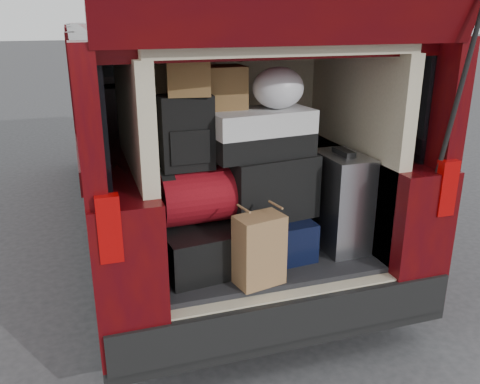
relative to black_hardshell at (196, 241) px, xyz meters
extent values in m
plane|color=#323234|center=(0.37, -0.17, -0.67)|extent=(80.00, 80.00, 0.00)
cylinder|color=black|center=(-0.45, 0.23, -0.35)|extent=(0.24, 0.64, 0.64)
cylinder|color=black|center=(1.19, 0.23, -0.35)|extent=(0.24, 0.64, 0.64)
cylinder|color=black|center=(-0.45, 3.53, -0.35)|extent=(0.24, 0.64, 0.64)
cylinder|color=black|center=(1.19, 3.53, -0.35)|extent=(0.24, 0.64, 0.64)
cube|color=black|center=(0.37, 1.91, -0.41)|extent=(1.90, 4.85, 0.08)
cube|color=#3E050C|center=(-0.41, 1.91, 0.03)|extent=(0.33, 4.85, 0.80)
cube|color=#3E050C|center=(1.16, 1.91, 0.03)|extent=(0.33, 4.85, 0.80)
cube|color=#3E050C|center=(0.37, 1.91, 1.06)|extent=(1.82, 4.46, 0.10)
cube|color=black|center=(-0.51, 1.81, 0.77)|extent=(0.12, 4.25, 0.68)
cube|color=black|center=(1.25, 1.81, 0.77)|extent=(0.12, 4.25, 0.68)
cube|color=black|center=(0.37, -0.46, -0.27)|extent=(1.86, 0.16, 0.22)
cube|color=#990505|center=(-0.49, -0.50, 0.35)|extent=(0.10, 0.06, 0.30)
cube|color=#990505|center=(1.23, -0.50, 0.35)|extent=(0.10, 0.06, 0.30)
cube|color=black|center=(0.37, 0.11, -0.15)|extent=(1.24, 1.05, 0.06)
cube|color=beige|center=(-0.29, 0.11, 0.45)|extent=(0.08, 1.05, 1.15)
cube|color=beige|center=(1.03, 0.11, 0.45)|extent=(0.08, 1.05, 1.15)
cube|color=beige|center=(0.37, 0.66, 0.45)|extent=(1.34, 0.06, 1.15)
cube|color=beige|center=(0.37, 0.11, 1.06)|extent=(1.34, 1.05, 0.06)
cylinder|color=black|center=(1.21, -0.57, 0.98)|extent=(0.02, 0.90, 0.76)
cube|color=black|center=(0.37, 0.11, -0.40)|extent=(1.24, 1.05, 0.55)
cube|color=black|center=(0.00, 0.00, 0.00)|extent=(0.51, 0.66, 0.24)
cube|color=black|center=(0.42, 0.00, -0.01)|extent=(0.47, 0.56, 0.23)
cube|color=white|center=(0.86, -0.08, 0.16)|extent=(0.25, 0.39, 0.57)
cube|color=#9A7245|center=(0.25, -0.35, 0.07)|extent=(0.27, 0.20, 0.38)
cube|color=maroon|center=(0.05, -0.01, 0.28)|extent=(0.48, 0.32, 0.31)
cube|color=black|center=(0.43, -0.01, 0.29)|extent=(0.54, 0.37, 0.36)
cube|color=black|center=(-0.03, 0.00, 0.62)|extent=(0.27, 0.17, 0.39)
cube|color=silver|center=(0.38, 0.00, 0.59)|extent=(0.60, 0.36, 0.25)
cube|color=brown|center=(-0.02, -0.01, 0.91)|extent=(0.24, 0.20, 0.19)
cube|color=brown|center=(0.20, 0.11, 0.83)|extent=(0.23, 0.19, 0.23)
ellipsoid|color=white|center=(0.48, 0.01, 0.83)|extent=(0.32, 0.30, 0.22)
camera|label=1|loc=(-0.57, -2.55, 1.21)|focal=38.00mm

